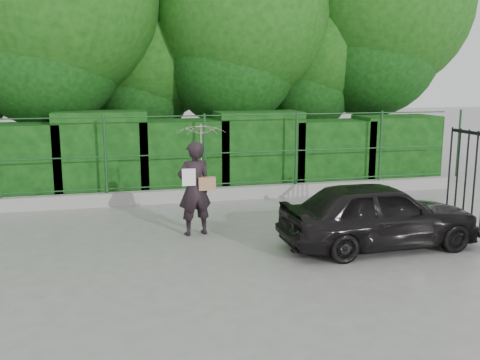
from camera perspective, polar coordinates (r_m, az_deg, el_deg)
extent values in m
plane|color=gray|center=(8.66, -1.14, -8.90)|extent=(80.00, 80.00, 0.00)
cube|color=#9E9E99|center=(12.89, -5.48, -1.64)|extent=(14.00, 0.25, 0.30)
cylinder|color=#1A411F|center=(12.58, -14.17, 2.63)|extent=(0.06, 0.06, 1.80)
cylinder|color=#1A411F|center=(12.76, -3.78, 3.05)|extent=(0.06, 0.06, 1.80)
cylinder|color=#1A411F|center=(13.34, 6.01, 3.36)|extent=(0.06, 0.06, 1.80)
cylinder|color=#1A411F|center=(14.28, 14.76, 3.55)|extent=(0.06, 0.06, 1.80)
cylinder|color=#1A411F|center=(15.50, 22.28, 3.65)|extent=(0.06, 0.06, 1.80)
cylinder|color=#1A411F|center=(12.83, -5.50, -0.55)|extent=(13.60, 0.03, 0.03)
cylinder|color=#1A411F|center=(12.71, -5.56, 2.76)|extent=(13.60, 0.03, 0.03)
cylinder|color=#1A411F|center=(12.61, -5.63, 6.81)|extent=(13.60, 0.03, 0.03)
cube|color=black|center=(13.79, -22.85, 1.68)|extent=(2.20, 1.20, 1.86)
cube|color=black|center=(13.59, -14.54, 2.62)|extent=(2.20, 1.20, 2.13)
cube|color=black|center=(13.72, -6.14, 2.46)|extent=(2.20, 1.20, 1.88)
cube|color=black|center=(14.10, 1.95, 3.13)|extent=(2.20, 1.20, 2.07)
cube|color=black|center=(14.78, 9.45, 2.82)|extent=(2.20, 1.20, 1.80)
cube|color=black|center=(15.66, 16.21, 3.15)|extent=(2.20, 1.20, 1.89)
cylinder|color=black|center=(15.23, -18.48, 7.75)|extent=(0.36, 0.36, 4.50)
cylinder|color=black|center=(16.56, -9.29, 6.20)|extent=(0.36, 0.36, 3.25)
sphere|color=#14470F|center=(16.52, -9.50, 12.96)|extent=(3.90, 3.90, 3.90)
cylinder|color=black|center=(15.93, 0.03, 7.97)|extent=(0.36, 0.36, 4.25)
sphere|color=#14470F|center=(16.01, 0.03, 17.12)|extent=(5.10, 5.10, 5.10)
cylinder|color=black|center=(17.37, 7.57, 6.87)|extent=(0.36, 0.36, 3.50)
sphere|color=#14470F|center=(17.35, 7.75, 13.80)|extent=(4.20, 4.20, 4.20)
cylinder|color=black|center=(17.80, 14.18, 8.75)|extent=(0.36, 0.36, 4.75)
sphere|color=#14470F|center=(17.94, 14.62, 17.88)|extent=(5.70, 5.70, 5.70)
cylinder|color=black|center=(10.55, 23.71, -0.32)|extent=(0.04, 0.04, 1.90)
cylinder|color=black|center=(10.75, 22.91, -0.07)|extent=(0.04, 0.04, 1.90)
cylinder|color=black|center=(10.94, 22.14, 0.17)|extent=(0.04, 0.04, 1.90)
cylinder|color=black|center=(11.14, 21.40, 0.40)|extent=(0.04, 0.04, 1.90)
imported|color=black|center=(10.03, -4.88, -0.91)|extent=(0.72, 0.54, 1.78)
imported|color=#E6B3CA|center=(9.97, -4.14, 3.60)|extent=(0.93, 0.95, 0.85)
cube|color=#A4724F|center=(9.97, -3.57, -0.37)|extent=(0.32, 0.15, 0.24)
cube|color=white|center=(9.85, -5.49, 0.29)|extent=(0.25, 0.02, 0.32)
imported|color=black|center=(9.62, 14.56, -3.56)|extent=(3.50, 1.49, 1.18)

